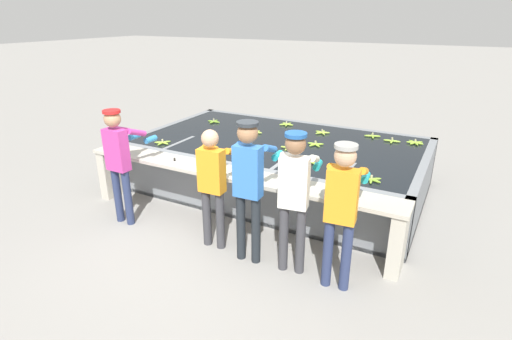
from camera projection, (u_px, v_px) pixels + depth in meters
The scene contains 24 objects.
ground_plane at pixel (222, 233), 5.53m from camera, with size 80.00×80.00×0.00m, color gray.
wash_tank at pixel (278, 164), 6.89m from camera, with size 4.74×2.80×0.84m.
work_ledge at pixel (229, 187), 5.49m from camera, with size 4.74×0.45×0.84m.
worker_0 at pixel (119, 156), 5.50m from camera, with size 0.41×0.72×1.66m.
worker_1 at pixel (213, 179), 4.94m from camera, with size 0.43×0.71×1.57m.
worker_2 at pixel (249, 178), 4.58m from camera, with size 0.43×0.73×1.75m.
worker_3 at pixel (294, 190), 4.40m from camera, with size 0.48×0.74×1.69m.
worker_4 at pixel (342, 203), 4.12m from camera, with size 0.45×0.73×1.66m.
banana_bunch_floating_0 at pixel (342, 169), 5.47m from camera, with size 0.28×0.28×0.08m.
banana_bunch_floating_1 at pixel (392, 141), 6.66m from camera, with size 0.28×0.28×0.08m.
banana_bunch_floating_2 at pixel (310, 162), 5.71m from camera, with size 0.28×0.28×0.08m.
banana_bunch_floating_3 at pixel (286, 124), 7.66m from camera, with size 0.27×0.28×0.08m.
banana_bunch_floating_4 at pixel (289, 148), 6.32m from camera, with size 0.28×0.28×0.08m.
banana_bunch_floating_5 at pixel (315, 144), 6.49m from camera, with size 0.27×0.28×0.08m.
banana_bunch_floating_6 at pixel (322, 132), 7.13m from camera, with size 0.28×0.27×0.08m.
banana_bunch_floating_7 at pixel (415, 143), 6.57m from camera, with size 0.28×0.27×0.08m.
banana_bunch_floating_8 at pixel (255, 132), 7.14m from camera, with size 0.28×0.28×0.08m.
banana_bunch_floating_9 at pixel (372, 136), 6.93m from camera, with size 0.28×0.28×0.08m.
banana_bunch_floating_10 at pixel (371, 179), 5.11m from camera, with size 0.27×0.28×0.08m.
banana_bunch_floating_11 at pixel (214, 122), 7.85m from camera, with size 0.28×0.28×0.08m.
banana_bunch_floating_12 at pixel (250, 127), 7.45m from camera, with size 0.28×0.27×0.08m.
banana_bunch_floating_13 at pixel (163, 143), 6.58m from camera, with size 0.28×0.27×0.08m.
knife_0 at pixel (125, 150), 6.22m from camera, with size 0.33×0.16×0.02m.
knife_1 at pixel (175, 161), 5.76m from camera, with size 0.25×0.29×0.02m.
Camera 1 is at (2.69, -4.04, 2.84)m, focal length 28.00 mm.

